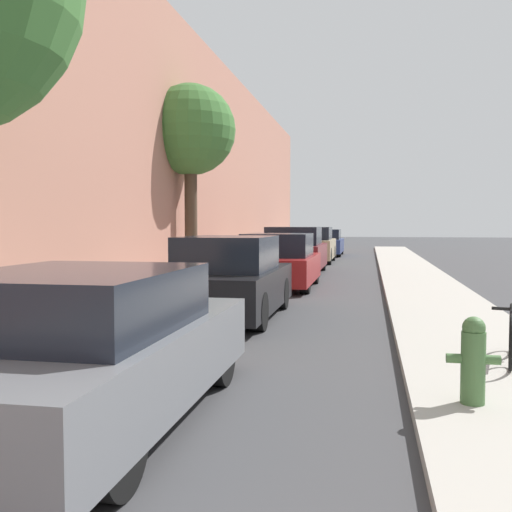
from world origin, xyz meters
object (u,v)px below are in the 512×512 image
object	(u,v)px
street_tree_far	(190,132)
parked_car_grey	(84,349)
bicycle	(511,334)
parked_car_maroon	(294,251)
parked_car_champagne	(312,246)
parked_car_red	(279,262)
parked_car_navy	(324,243)
parked_car_black	(230,280)
fire_hydrant	(473,359)

from	to	relation	value
street_tree_far	parked_car_grey	bearing A→B (deg)	-77.14
parked_car_grey	bicycle	world-z (taller)	parked_car_grey
parked_car_maroon	parked_car_champagne	world-z (taller)	parked_car_maroon
parked_car_red	parked_car_navy	xyz separation A→B (m)	(-0.01, 15.82, -0.01)
parked_car_navy	bicycle	world-z (taller)	parked_car_navy
parked_car_maroon	parked_car_champagne	bearing A→B (deg)	89.27
bicycle	parked_car_navy	bearing A→B (deg)	111.97
parked_car_grey	parked_car_navy	world-z (taller)	parked_car_navy
parked_car_navy	bicycle	xyz separation A→B (m)	(3.90, -23.97, -0.22)
parked_car_red	parked_car_maroon	world-z (taller)	parked_car_maroon
parked_car_grey	parked_car_maroon	xyz separation A→B (m)	(-0.12, 15.22, 0.11)
parked_car_grey	parked_car_champagne	bearing A→B (deg)	90.15
parked_car_black	street_tree_far	xyz separation A→B (m)	(-2.59, 6.09, 3.60)
parked_car_red	bicycle	world-z (taller)	parked_car_red
parked_car_champagne	parked_car_grey	bearing A→B (deg)	-89.85
parked_car_black	parked_car_grey	bearing A→B (deg)	-89.22
parked_car_navy	street_tree_far	distance (m)	15.42
parked_car_grey	parked_car_black	size ratio (longest dim) A/B	1.05
parked_car_grey	fire_hydrant	distance (m)	3.33
parked_car_black	bicycle	xyz separation A→B (m)	(4.01, -3.14, -0.24)
parked_car_champagne	street_tree_far	bearing A→B (deg)	-105.94
parked_car_black	parked_car_champagne	distance (m)	15.25
parked_car_red	street_tree_far	bearing A→B (deg)	158.31
parked_car_maroon	fire_hydrant	xyz separation A→B (m)	(3.37, -14.46, -0.23)
parked_car_black	parked_car_maroon	distance (m)	9.62
parked_car_navy	fire_hydrant	world-z (taller)	parked_car_navy
parked_car_navy	bicycle	distance (m)	24.28
parked_car_black	parked_car_navy	bearing A→B (deg)	89.70
street_tree_far	parked_car_maroon	bearing A→B (deg)	54.27
parked_car_grey	parked_car_red	world-z (taller)	parked_car_red
parked_car_navy	fire_hydrant	bearing A→B (deg)	-82.87
parked_car_grey	bicycle	size ratio (longest dim) A/B	2.81
parked_car_champagne	street_tree_far	size ratio (longest dim) A/B	0.78
parked_car_grey	parked_car_red	distance (m)	10.61
parked_car_red	parked_car_black	bearing A→B (deg)	-91.35
parked_car_grey	fire_hydrant	xyz separation A→B (m)	(3.24, 0.76, -0.12)
parked_car_champagne	bicycle	distance (m)	18.82
parked_car_maroon	parked_car_navy	xyz separation A→B (m)	(0.16, 11.20, -0.08)
parked_car_grey	parked_car_navy	size ratio (longest dim) A/B	0.93
parked_car_red	bicycle	size ratio (longest dim) A/B	2.66
parked_car_champagne	fire_hydrant	size ratio (longest dim) A/B	5.69
parked_car_red	fire_hydrant	distance (m)	10.36
parked_car_grey	parked_car_maroon	distance (m)	15.22
parked_car_red	parked_car_maroon	bearing A→B (deg)	92.06
parked_car_navy	parked_car_champagne	bearing A→B (deg)	-90.89
parked_car_grey	parked_car_red	size ratio (longest dim) A/B	1.06
parked_car_navy	street_tree_far	bearing A→B (deg)	-100.39
parked_car_red	parked_car_maroon	size ratio (longest dim) A/B	0.97
parked_car_maroon	street_tree_far	distance (m)	5.61
street_tree_far	parked_car_navy	bearing A→B (deg)	79.61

